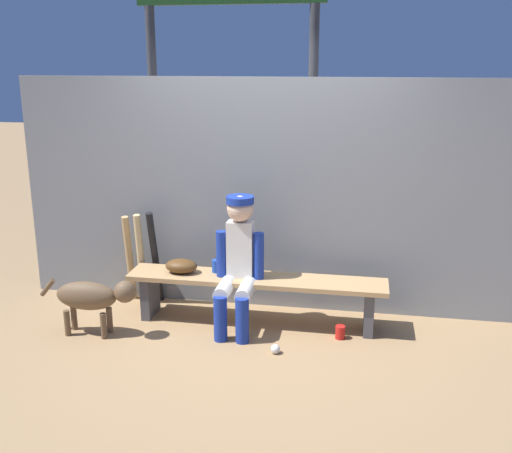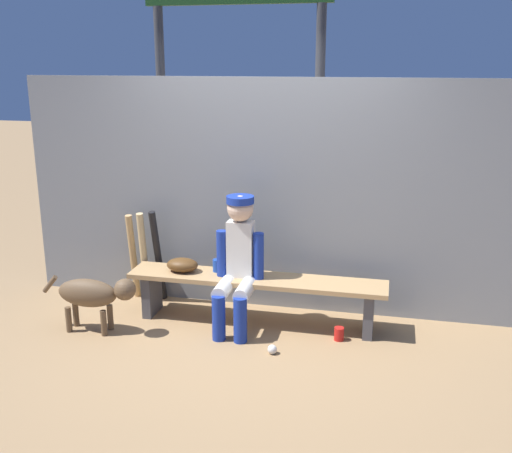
% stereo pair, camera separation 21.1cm
% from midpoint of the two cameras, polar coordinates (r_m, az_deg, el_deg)
% --- Properties ---
extents(ground_plane, '(30.00, 30.00, 0.00)m').
position_cam_midpoint_polar(ground_plane, '(5.29, -1.16, -9.13)').
color(ground_plane, '#9E7A51').
extents(chainlink_fence, '(4.51, 0.03, 2.07)m').
position_cam_midpoint_polar(chainlink_fence, '(5.33, -0.35, 2.86)').
color(chainlink_fence, gray).
rests_on(chainlink_fence, ground_plane).
extents(dugout_bench, '(2.22, 0.36, 0.42)m').
position_cam_midpoint_polar(dugout_bench, '(5.16, -1.18, -5.84)').
color(dugout_bench, tan).
rests_on(dugout_bench, ground_plane).
extents(player_seated, '(0.41, 0.55, 1.13)m').
position_cam_midpoint_polar(player_seated, '(4.99, -2.95, -3.18)').
color(player_seated, silver).
rests_on(player_seated, ground_plane).
extents(baseball_glove, '(0.28, 0.20, 0.12)m').
position_cam_midpoint_polar(baseball_glove, '(5.27, -8.26, -3.74)').
color(baseball_glove, '#593819').
rests_on(baseball_glove, dugout_bench).
extents(bat_aluminum_black, '(0.09, 0.23, 0.90)m').
position_cam_midpoint_polar(bat_aluminum_black, '(5.63, -10.63, -2.92)').
color(bat_aluminum_black, black).
rests_on(bat_aluminum_black, ground_plane).
extents(bat_wood_natural, '(0.07, 0.16, 0.87)m').
position_cam_midpoint_polar(bat_wood_natural, '(5.65, -11.95, -3.07)').
color(bat_wood_natural, tan).
rests_on(bat_wood_natural, ground_plane).
extents(bat_wood_tan, '(0.07, 0.16, 0.83)m').
position_cam_midpoint_polar(bat_wood_tan, '(5.76, -12.96, -2.97)').
color(bat_wood_tan, tan).
rests_on(bat_wood_tan, ground_plane).
extents(baseball, '(0.07, 0.07, 0.07)m').
position_cam_midpoint_polar(baseball, '(4.77, 0.57, -11.58)').
color(baseball, white).
rests_on(baseball, ground_plane).
extents(cup_on_ground, '(0.08, 0.08, 0.11)m').
position_cam_midpoint_polar(cup_on_ground, '(5.02, 6.81, -9.96)').
color(cup_on_ground, red).
rests_on(cup_on_ground, ground_plane).
extents(cup_on_bench, '(0.08, 0.08, 0.11)m').
position_cam_midpoint_polar(cup_on_bench, '(5.25, -4.92, -3.77)').
color(cup_on_bench, '#1E47AD').
rests_on(cup_on_bench, dugout_bench).
extents(scoreboard, '(2.23, 0.27, 3.78)m').
position_cam_midpoint_polar(scoreboard, '(6.46, -2.90, 19.57)').
color(scoreboard, '#3F3F42').
rests_on(scoreboard, ground_plane).
extents(dog, '(0.84, 0.20, 0.49)m').
position_cam_midpoint_polar(dog, '(5.15, -16.39, -6.43)').
color(dog, brown).
rests_on(dog, ground_plane).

